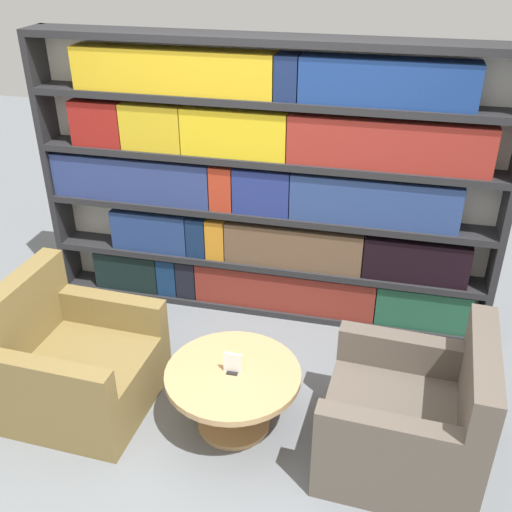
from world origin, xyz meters
The scene contains 6 objects.
ground_plane centered at (0.00, 0.00, 0.00)m, with size 14.00×14.00×0.00m, color slate.
bookshelf centered at (0.02, 1.49, 1.03)m, with size 3.42×0.30×2.10m.
armchair_left centered at (-0.92, 0.12, 0.29)m, with size 0.89×0.87×0.87m.
armchair_right centered at (1.16, 0.11, 0.29)m, with size 0.90×0.89×0.87m.
coffee_table centered at (0.12, 0.15, 0.30)m, with size 0.81×0.81×0.42m.
table_sign centered at (0.12, 0.15, 0.47)m, with size 0.11×0.06×0.14m.
Camera 1 is at (0.89, -2.50, 2.74)m, focal length 42.00 mm.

